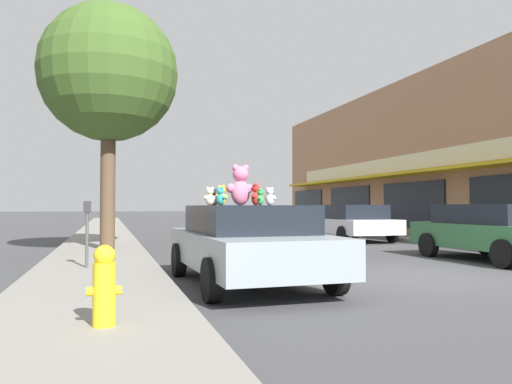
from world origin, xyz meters
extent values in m
plane|color=#424244|center=(0.00, 0.00, 0.00)|extent=(260.00, 260.00, 0.00)
cube|color=gray|center=(-5.89, 0.00, 0.08)|extent=(2.36, 90.00, 0.16)
cube|color=gold|center=(6.51, 10.77, 2.73)|extent=(1.12, 24.91, 0.12)
cube|color=beige|center=(7.02, 10.77, 3.28)|extent=(0.08, 23.72, 0.70)
cube|color=black|center=(7.03, 10.77, 1.40)|extent=(0.06, 4.51, 2.00)
cube|color=black|center=(7.03, 16.70, 1.40)|extent=(0.06, 4.51, 2.00)
cube|color=black|center=(7.03, 22.63, 1.40)|extent=(0.06, 4.51, 2.00)
cube|color=#8C999E|center=(-3.40, 0.04, 0.60)|extent=(2.07, 4.48, 0.57)
cube|color=black|center=(-3.40, 0.04, 1.12)|extent=(1.78, 2.48, 0.46)
cylinder|color=black|center=(-4.40, 1.38, 0.32)|extent=(0.22, 0.64, 0.63)
cylinder|color=black|center=(-2.49, 1.44, 0.32)|extent=(0.22, 0.64, 0.63)
cylinder|color=black|center=(-4.32, -1.36, 0.32)|extent=(0.22, 0.64, 0.63)
cylinder|color=black|center=(-2.41, -1.31, 0.32)|extent=(0.22, 0.64, 0.63)
ellipsoid|color=pink|center=(-3.52, 0.10, 1.57)|extent=(0.39, 0.35, 0.43)
sphere|color=pink|center=(-3.52, 0.10, 1.89)|extent=(0.33, 0.33, 0.28)
sphere|color=pink|center=(-3.42, 0.12, 1.99)|extent=(0.14, 0.14, 0.12)
sphere|color=pink|center=(-3.62, 0.08, 1.99)|extent=(0.14, 0.14, 0.12)
sphere|color=#FFA3DA|center=(-3.55, 0.21, 1.87)|extent=(0.12, 0.12, 0.10)
sphere|color=pink|center=(-3.35, 0.16, 1.64)|extent=(0.19, 0.19, 0.16)
sphere|color=pink|center=(-3.70, 0.08, 1.64)|extent=(0.19, 0.19, 0.16)
ellipsoid|color=black|center=(-3.88, 0.66, 1.44)|extent=(0.16, 0.15, 0.18)
sphere|color=black|center=(-3.88, 0.66, 1.58)|extent=(0.14, 0.14, 0.12)
sphere|color=black|center=(-3.84, 0.67, 1.62)|extent=(0.06, 0.06, 0.05)
sphere|color=black|center=(-3.92, 0.65, 1.62)|extent=(0.06, 0.06, 0.05)
sphere|color=#3A3A3D|center=(-3.89, 0.71, 1.57)|extent=(0.05, 0.05, 0.04)
sphere|color=black|center=(-3.81, 0.69, 1.47)|extent=(0.08, 0.08, 0.07)
sphere|color=black|center=(-3.96, 0.65, 1.47)|extent=(0.08, 0.08, 0.07)
ellipsoid|color=beige|center=(-4.05, 0.08, 1.45)|extent=(0.17, 0.16, 0.19)
sphere|color=beige|center=(-4.05, 0.08, 1.59)|extent=(0.15, 0.15, 0.12)
sphere|color=beige|center=(-4.01, 0.07, 1.64)|extent=(0.06, 0.06, 0.05)
sphere|color=beige|center=(-4.10, 0.09, 1.64)|extent=(0.06, 0.06, 0.05)
sphere|color=white|center=(-4.04, 0.13, 1.58)|extent=(0.06, 0.06, 0.05)
sphere|color=beige|center=(-3.98, 0.07, 1.48)|extent=(0.09, 0.09, 0.07)
sphere|color=beige|center=(-4.13, 0.11, 1.48)|extent=(0.09, 0.09, 0.07)
ellipsoid|color=yellow|center=(-3.89, -0.07, 1.45)|extent=(0.20, 0.21, 0.21)
sphere|color=yellow|center=(-3.89, -0.07, 1.61)|extent=(0.18, 0.18, 0.13)
sphere|color=yellow|center=(-3.86, -0.11, 1.66)|extent=(0.08, 0.08, 0.06)
sphere|color=yellow|center=(-3.91, -0.02, 1.66)|extent=(0.08, 0.08, 0.06)
sphere|color=#FFFF4D|center=(-3.84, -0.04, 1.60)|extent=(0.07, 0.07, 0.05)
sphere|color=yellow|center=(-3.84, -0.13, 1.49)|extent=(0.10, 0.10, 0.08)
sphere|color=yellow|center=(-3.92, 0.01, 1.49)|extent=(0.10, 0.10, 0.08)
ellipsoid|color=green|center=(-3.43, -0.76, 1.43)|extent=(0.15, 0.16, 0.16)
sphere|color=green|center=(-3.43, -0.76, 1.55)|extent=(0.14, 0.14, 0.10)
sphere|color=green|center=(-3.41, -0.72, 1.59)|extent=(0.06, 0.06, 0.04)
sphere|color=green|center=(-3.44, -0.79, 1.59)|extent=(0.06, 0.06, 0.04)
sphere|color=#5ADA6D|center=(-3.47, -0.74, 1.55)|extent=(0.05, 0.05, 0.04)
sphere|color=green|center=(-3.41, -0.69, 1.46)|extent=(0.08, 0.08, 0.06)
sphere|color=green|center=(-3.46, -0.81, 1.46)|extent=(0.08, 0.08, 0.06)
ellipsoid|color=white|center=(-2.88, 0.45, 1.45)|extent=(0.20, 0.21, 0.21)
sphere|color=white|center=(-2.88, 0.45, 1.60)|extent=(0.18, 0.18, 0.13)
sphere|color=white|center=(-2.85, 0.41, 1.66)|extent=(0.08, 0.08, 0.05)
sphere|color=white|center=(-2.91, 0.48, 1.66)|extent=(0.08, 0.08, 0.05)
sphere|color=white|center=(-2.83, 0.48, 1.60)|extent=(0.07, 0.07, 0.05)
sphere|color=white|center=(-2.81, 0.39, 1.49)|extent=(0.11, 0.11, 0.08)
sphere|color=white|center=(-2.92, 0.52, 1.49)|extent=(0.11, 0.11, 0.08)
ellipsoid|color=red|center=(-3.31, -0.13, 1.46)|extent=(0.22, 0.23, 0.23)
sphere|color=red|center=(-3.31, -0.13, 1.64)|extent=(0.20, 0.20, 0.15)
sphere|color=red|center=(-3.29, -0.08, 1.69)|extent=(0.08, 0.08, 0.06)
sphere|color=red|center=(-3.34, -0.17, 1.69)|extent=(0.08, 0.08, 0.06)
sphere|color=#FF4741|center=(-3.37, -0.10, 1.63)|extent=(0.08, 0.08, 0.06)
sphere|color=red|center=(-3.28, -0.04, 1.51)|extent=(0.11, 0.11, 0.08)
sphere|color=red|center=(-3.37, -0.20, 1.51)|extent=(0.11, 0.11, 0.08)
ellipsoid|color=teal|center=(-4.09, -0.86, 1.43)|extent=(0.16, 0.17, 0.17)
sphere|color=teal|center=(-4.09, -0.86, 1.56)|extent=(0.15, 0.15, 0.11)
sphere|color=teal|center=(-4.07, -0.89, 1.60)|extent=(0.06, 0.06, 0.05)
sphere|color=teal|center=(-4.11, -0.83, 1.60)|extent=(0.06, 0.06, 0.05)
sphere|color=#47CDC6|center=(-4.05, -0.84, 1.55)|extent=(0.06, 0.06, 0.04)
sphere|color=teal|center=(-4.04, -0.91, 1.46)|extent=(0.09, 0.09, 0.06)
sphere|color=teal|center=(-4.11, -0.80, 1.46)|extent=(0.09, 0.09, 0.06)
ellipsoid|color=orange|center=(-3.81, 0.77, 1.42)|extent=(0.13, 0.12, 0.13)
sphere|color=orange|center=(-3.81, 0.77, 1.51)|extent=(0.11, 0.11, 0.08)
sphere|color=orange|center=(-3.79, 0.78, 1.55)|extent=(0.05, 0.05, 0.04)
sphere|color=orange|center=(-3.84, 0.76, 1.55)|extent=(0.05, 0.05, 0.04)
sphere|color=#FFBA41|center=(-3.83, 0.81, 1.51)|extent=(0.04, 0.04, 0.03)
sphere|color=orange|center=(-3.77, 0.80, 1.44)|extent=(0.06, 0.06, 0.05)
sphere|color=orange|center=(-3.87, 0.76, 1.44)|extent=(0.06, 0.06, 0.05)
cube|color=#336B3D|center=(3.37, 1.88, 0.61)|extent=(1.90, 4.22, 0.59)
cube|color=black|center=(3.37, 1.88, 1.14)|extent=(1.68, 2.67, 0.48)
cylinder|color=black|center=(2.44, 3.19, 0.32)|extent=(0.20, 0.63, 0.63)
cylinder|color=black|center=(4.30, 3.19, 0.32)|extent=(0.20, 0.63, 0.63)
cylinder|color=black|center=(2.44, 0.57, 0.32)|extent=(0.20, 0.63, 0.63)
cube|color=silver|center=(3.37, 9.49, 0.58)|extent=(2.06, 4.60, 0.54)
cube|color=black|center=(3.37, 9.49, 1.12)|extent=(1.81, 2.97, 0.54)
cylinder|color=black|center=(2.36, 10.92, 0.32)|extent=(0.20, 0.63, 0.63)
cylinder|color=black|center=(4.38, 10.92, 0.32)|extent=(0.20, 0.63, 0.63)
cylinder|color=black|center=(2.36, 8.07, 0.32)|extent=(0.20, 0.63, 0.63)
cylinder|color=black|center=(4.38, 8.07, 0.32)|extent=(0.20, 0.63, 0.63)
cylinder|color=brown|center=(-5.71, 6.06, 1.79)|extent=(0.40, 0.40, 3.25)
sphere|color=#3D5B23|center=(-5.71, 6.06, 5.02)|extent=(3.78, 3.78, 3.78)
cylinder|color=yellow|center=(-5.73, -3.06, 0.47)|extent=(0.22, 0.22, 0.62)
sphere|color=yellow|center=(-5.73, -3.06, 0.85)|extent=(0.21, 0.21, 0.21)
cylinder|color=yellow|center=(-5.84, -3.06, 0.51)|extent=(0.10, 0.09, 0.09)
cylinder|color=yellow|center=(-5.61, -3.06, 0.51)|extent=(0.10, 0.09, 0.09)
cylinder|color=#4C4C51|center=(-6.08, 1.89, 0.69)|extent=(0.06, 0.06, 1.05)
cube|color=#2D2D33|center=(-6.08, 1.89, 1.32)|extent=(0.14, 0.10, 0.22)
camera|label=1|loc=(-5.70, -8.17, 1.33)|focal=35.00mm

